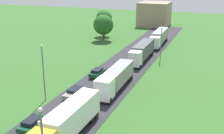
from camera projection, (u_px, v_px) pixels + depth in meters
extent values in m
cube|color=#2B2B30|center=(84.00, 103.00, 43.19)|extent=(10.00, 140.00, 0.06)
cube|color=white|center=(57.00, 127.00, 36.31)|extent=(0.16, 2.40, 0.01)
cube|color=white|center=(80.00, 106.00, 41.84)|extent=(0.16, 2.40, 0.01)
cube|color=white|center=(98.00, 90.00, 47.79)|extent=(0.16, 2.40, 0.01)
cube|color=white|center=(115.00, 75.00, 54.85)|extent=(0.16, 2.40, 0.01)
cube|color=white|center=(126.00, 65.00, 60.79)|extent=(0.16, 2.40, 0.01)
cube|color=white|center=(134.00, 57.00, 66.42)|extent=(0.16, 2.40, 0.01)
cube|color=white|center=(141.00, 51.00, 71.87)|extent=(0.16, 2.40, 0.01)
cube|color=white|center=(149.00, 45.00, 78.57)|extent=(0.16, 2.40, 0.01)
cube|color=white|center=(154.00, 39.00, 84.83)|extent=(0.16, 2.40, 0.01)
cube|color=white|center=(159.00, 35.00, 90.53)|extent=(0.16, 2.40, 0.01)
cube|color=white|center=(73.00, 115.00, 34.23)|extent=(2.60, 10.20, 2.98)
cube|color=black|center=(73.00, 128.00, 34.74)|extent=(0.99, 9.68, 0.24)
cylinder|color=black|center=(92.00, 119.00, 37.12)|extent=(0.36, 1.00, 1.00)
cylinder|color=black|center=(77.00, 116.00, 37.85)|extent=(0.36, 1.00, 1.00)
cylinder|color=black|center=(96.00, 115.00, 38.21)|extent=(0.36, 1.00, 1.00)
cylinder|color=black|center=(82.00, 112.00, 38.93)|extent=(0.36, 1.00, 1.00)
cube|color=white|center=(105.00, 89.00, 42.94)|extent=(2.49, 2.83, 3.05)
cube|color=black|center=(101.00, 88.00, 41.58)|extent=(2.10, 0.14, 1.34)
cube|color=gray|center=(119.00, 74.00, 48.83)|extent=(2.69, 9.77, 2.64)
cube|color=black|center=(119.00, 83.00, 49.30)|extent=(1.08, 9.26, 0.24)
cylinder|color=black|center=(110.00, 101.00, 42.44)|extent=(0.37, 1.01, 1.00)
cylinder|color=black|center=(96.00, 99.00, 43.11)|extent=(0.37, 1.01, 1.00)
cylinder|color=black|center=(129.00, 78.00, 51.61)|extent=(0.37, 1.01, 1.00)
cylinder|color=black|center=(118.00, 77.00, 52.28)|extent=(0.37, 1.01, 1.00)
cylinder|color=black|center=(131.00, 76.00, 52.66)|extent=(0.37, 1.01, 1.00)
cylinder|color=black|center=(120.00, 75.00, 53.33)|extent=(0.37, 1.01, 1.00)
cube|color=white|center=(135.00, 59.00, 58.52)|extent=(2.47, 2.57, 2.91)
cube|color=black|center=(133.00, 58.00, 57.28)|extent=(2.10, 0.13, 1.28)
cube|color=#4C5156|center=(144.00, 49.00, 64.66)|extent=(2.63, 10.71, 2.88)
cube|color=black|center=(143.00, 56.00, 65.16)|extent=(1.02, 10.15, 0.24)
cylinder|color=black|center=(139.00, 67.00, 58.06)|extent=(0.36, 1.00, 1.00)
cylinder|color=black|center=(129.00, 66.00, 58.74)|extent=(0.36, 1.00, 1.00)
cylinder|color=black|center=(151.00, 54.00, 67.72)|extent=(0.36, 1.00, 1.00)
cylinder|color=black|center=(142.00, 53.00, 68.40)|extent=(0.36, 1.00, 1.00)
cylinder|color=black|center=(152.00, 52.00, 68.86)|extent=(0.36, 1.00, 1.00)
cylinder|color=black|center=(144.00, 52.00, 69.55)|extent=(0.36, 1.00, 1.00)
cube|color=white|center=(155.00, 42.00, 72.71)|extent=(2.49, 2.61, 2.76)
cube|color=black|center=(154.00, 41.00, 71.46)|extent=(2.10, 0.14, 1.21)
cube|color=gray|center=(160.00, 36.00, 79.04)|extent=(2.72, 11.15, 2.91)
cube|color=black|center=(160.00, 41.00, 79.54)|extent=(1.10, 10.57, 0.24)
cylinder|color=black|center=(158.00, 49.00, 72.22)|extent=(0.37, 1.01, 1.00)
cylinder|color=black|center=(150.00, 48.00, 72.89)|extent=(0.37, 1.01, 1.00)
cylinder|color=black|center=(166.00, 40.00, 82.23)|extent=(0.37, 1.01, 1.00)
cylinder|color=black|center=(158.00, 39.00, 82.90)|extent=(0.37, 1.01, 1.00)
cylinder|color=black|center=(167.00, 39.00, 83.42)|extent=(0.37, 1.01, 1.00)
cylinder|color=black|center=(159.00, 38.00, 84.09)|extent=(0.37, 1.01, 1.00)
cube|color=#19472D|center=(33.00, 124.00, 35.79)|extent=(1.87, 4.39, 0.57)
cube|color=black|center=(32.00, 121.00, 35.44)|extent=(1.56, 2.47, 0.49)
cylinder|color=black|center=(35.00, 119.00, 37.48)|extent=(0.23, 0.64, 0.64)
cylinder|color=black|center=(46.00, 121.00, 36.92)|extent=(0.23, 0.64, 0.64)
cylinder|color=black|center=(20.00, 130.00, 34.84)|extent=(0.23, 0.64, 0.64)
cylinder|color=black|center=(32.00, 133.00, 34.28)|extent=(0.23, 0.64, 0.64)
cube|color=gray|center=(74.00, 93.00, 45.05)|extent=(1.98, 4.65, 0.57)
cube|color=black|center=(75.00, 89.00, 45.10)|extent=(1.62, 2.62, 0.45)
cylinder|color=black|center=(74.00, 99.00, 43.47)|extent=(0.24, 0.65, 0.64)
cylinder|color=black|center=(65.00, 98.00, 44.07)|extent=(0.24, 0.65, 0.64)
cylinder|color=black|center=(84.00, 92.00, 46.21)|extent=(0.24, 0.65, 0.64)
cylinder|color=black|center=(75.00, 90.00, 46.81)|extent=(0.24, 0.65, 0.64)
cube|color=#19472D|center=(98.00, 73.00, 54.03)|extent=(1.81, 4.47, 0.70)
cube|color=black|center=(97.00, 70.00, 53.65)|extent=(1.52, 2.50, 0.49)
cylinder|color=black|center=(97.00, 72.00, 55.76)|extent=(0.22, 0.64, 0.64)
cylinder|color=black|center=(105.00, 73.00, 55.22)|extent=(0.22, 0.64, 0.64)
cylinder|color=black|center=(90.00, 77.00, 53.06)|extent=(0.22, 0.64, 0.64)
cylinder|color=black|center=(98.00, 78.00, 52.52)|extent=(0.22, 0.64, 0.64)
sphere|color=silver|center=(40.00, 110.00, 21.02)|extent=(0.36, 0.36, 0.36)
cylinder|color=slate|center=(44.00, 74.00, 42.72)|extent=(0.18, 0.18, 8.38)
sphere|color=silver|center=(41.00, 46.00, 41.40)|extent=(0.36, 0.36, 0.36)
cylinder|color=slate|center=(161.00, 45.00, 62.83)|extent=(0.18, 0.18, 7.16)
sphere|color=silver|center=(162.00, 28.00, 61.70)|extent=(0.36, 0.36, 0.36)
cylinder|color=#513823|center=(103.00, 36.00, 83.13)|extent=(0.43, 0.43, 2.44)
sphere|color=#23561E|center=(103.00, 25.00, 82.11)|extent=(5.70, 5.70, 5.70)
cylinder|color=#513823|center=(104.00, 30.00, 89.45)|extent=(0.46, 0.46, 3.81)
sphere|color=#2D6628|center=(104.00, 18.00, 88.32)|extent=(4.83, 4.83, 4.83)
cube|color=#9E846B|center=(154.00, 14.00, 106.84)|extent=(10.78, 11.27, 8.50)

